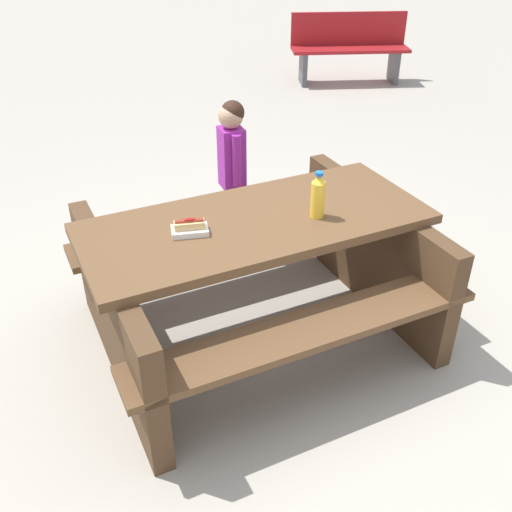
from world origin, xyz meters
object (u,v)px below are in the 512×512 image
at_px(soda_bottle, 318,196).
at_px(hotdog_tray, 190,228).
at_px(picnic_table, 256,268).
at_px(child_in_coat, 232,158).
at_px(park_bench_near, 349,46).

distance_m(soda_bottle, hotdog_tray, 0.67).
bearing_deg(soda_bottle, picnic_table, -31.10).
bearing_deg(child_in_coat, hotdog_tray, 44.93).
xyz_separation_m(picnic_table, soda_bottle, (-0.27, 0.16, 0.42)).
xyz_separation_m(picnic_table, hotdog_tray, (0.35, -0.08, 0.34)).
relative_size(hotdog_tray, park_bench_near, 0.14).
bearing_deg(soda_bottle, hotdog_tray, -21.06).
xyz_separation_m(soda_bottle, child_in_coat, (-0.17, -1.03, -0.18)).
relative_size(picnic_table, park_bench_near, 1.37).
distance_m(hotdog_tray, park_bench_near, 5.58).
height_order(child_in_coat, park_bench_near, child_in_coat).
xyz_separation_m(soda_bottle, hotdog_tray, (0.62, -0.24, -0.08)).
bearing_deg(child_in_coat, park_bench_near, -144.25).
relative_size(soda_bottle, park_bench_near, 0.17).
distance_m(picnic_table, soda_bottle, 0.53).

